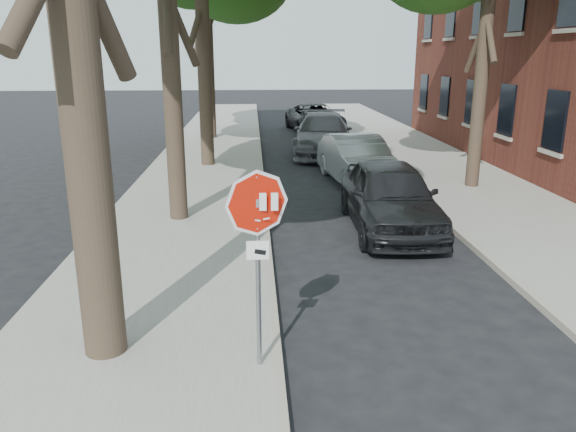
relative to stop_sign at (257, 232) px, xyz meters
name	(u,v)px	position (x,y,z in m)	size (l,w,h in m)	color
ground	(312,370)	(0.70, 0.03, -1.95)	(120.00, 120.00, 0.00)	black
sidewalk_left	(201,177)	(-1.80, 12.03, -1.89)	(4.00, 55.00, 0.12)	gray
sidewalk_right	(449,174)	(6.70, 12.03, -1.89)	(4.00, 55.00, 0.12)	gray
curb_left	(262,176)	(0.25, 12.03, -1.88)	(0.12, 55.00, 0.13)	#9E9384
curb_right	(391,175)	(4.65, 12.03, -1.88)	(0.12, 55.00, 0.13)	#9E9384
stop_sign	(257,232)	(0.00, 0.00, 0.00)	(0.76, 0.34, 2.61)	gray
car_a	(390,196)	(3.17, 6.12, -1.13)	(1.92, 4.78, 1.63)	black
car_b	(357,160)	(3.30, 11.12, -1.19)	(1.61, 4.62, 1.52)	gray
car_c	(323,134)	(2.87, 16.59, -1.12)	(2.33, 5.72, 1.66)	#4D4D52
car_d	(315,118)	(3.30, 23.51, -1.22)	(2.43, 5.28, 1.47)	black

